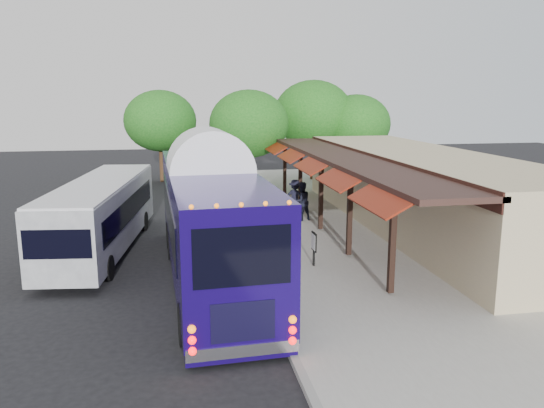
{
  "coord_description": "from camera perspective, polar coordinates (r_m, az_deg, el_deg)",
  "views": [
    {
      "loc": [
        -2.49,
        -18.4,
        6.1
      ],
      "look_at": [
        1.26,
        2.29,
        1.8
      ],
      "focal_mm": 35.0,
      "sensor_mm": 36.0,
      "label": 1
    }
  ],
  "objects": [
    {
      "name": "ground",
      "position": [
        19.54,
        -2.45,
        -6.64
      ],
      "size": [
        90.0,
        90.0,
        0.0
      ],
      "primitive_type": "plane",
      "color": "black",
      "rests_on": "ground"
    },
    {
      "name": "tree_left",
      "position": [
        34.21,
        -2.49,
        8.59
      ],
      "size": [
        5.08,
        5.08,
        6.5
      ],
      "color": "#382314",
      "rests_on": "ground"
    },
    {
      "name": "tree_right",
      "position": [
        38.44,
        9.03,
        8.5
      ],
      "size": [
        4.86,
        4.86,
        6.22
      ],
      "color": "#382314",
      "rests_on": "ground"
    },
    {
      "name": "ped_d",
      "position": [
        27.04,
        2.5,
        0.77
      ],
      "size": [
        1.33,
        1.17,
        1.78
      ],
      "primitive_type": "imported",
      "rotation": [
        0.0,
        0.0,
        2.59
      ],
      "color": "black",
      "rests_on": "sidewalk"
    },
    {
      "name": "station_shelter",
      "position": [
        25.26,
        15.41,
        1.45
      ],
      "size": [
        8.15,
        20.0,
        3.6
      ],
      "color": "#C7B68A",
      "rests_on": "ground"
    },
    {
      "name": "ped_b",
      "position": [
        25.67,
        3.2,
        0.29
      ],
      "size": [
        1.09,
        0.97,
        1.88
      ],
      "primitive_type": "imported",
      "rotation": [
        0.0,
        0.0,
        3.46
      ],
      "color": "black",
      "rests_on": "sidewalk"
    },
    {
      "name": "sidewalk",
      "position": [
        24.37,
        7.98,
        -2.87
      ],
      "size": [
        10.0,
        40.0,
        0.15
      ],
      "primitive_type": "cube",
      "color": "#9E9B93",
      "rests_on": "ground"
    },
    {
      "name": "ped_a",
      "position": [
        19.29,
        -0.67,
        -3.93
      ],
      "size": [
        0.59,
        0.39,
        1.6
      ],
      "primitive_type": "imported",
      "rotation": [
        0.0,
        0.0,
        -0.02
      ],
      "color": "black",
      "rests_on": "sidewalk"
    },
    {
      "name": "ped_c",
      "position": [
        23.96,
        -2.62,
        -0.67
      ],
      "size": [
        1.04,
        0.46,
        1.76
      ],
      "primitive_type": "imported",
      "rotation": [
        0.0,
        0.0,
        3.17
      ],
      "color": "black",
      "rests_on": "sidewalk"
    },
    {
      "name": "sign_board",
      "position": [
        18.86,
        4.53,
        -4.24
      ],
      "size": [
        0.08,
        0.56,
        1.22
      ],
      "rotation": [
        0.0,
        0.0,
        0.02
      ],
      "color": "black",
      "rests_on": "sidewalk"
    },
    {
      "name": "city_bus",
      "position": [
        22.1,
        -17.83,
        -0.87
      ],
      "size": [
        3.51,
        10.67,
        2.81
      ],
      "rotation": [
        0.0,
        0.0,
        -0.12
      ],
      "color": "gray",
      "rests_on": "ground"
    },
    {
      "name": "tree_far",
      "position": [
        38.84,
        -11.93,
        8.73
      ],
      "size": [
        5.1,
        5.1,
        6.53
      ],
      "color": "#382314",
      "rests_on": "ground"
    },
    {
      "name": "curb",
      "position": [
        23.33,
        -3.67,
        -3.43
      ],
      "size": [
        0.2,
        40.0,
        0.16
      ],
      "primitive_type": "cube",
      "color": "gray",
      "rests_on": "ground"
    },
    {
      "name": "coach_bus",
      "position": [
        17.73,
        -6.65,
        -1.34
      ],
      "size": [
        3.25,
        12.71,
        4.03
      ],
      "rotation": [
        0.0,
        0.0,
        0.05
      ],
      "color": "#15064F",
      "rests_on": "ground"
    },
    {
      "name": "tree_mid",
      "position": [
        38.37,
        4.47,
        9.61
      ],
      "size": [
        5.64,
        5.64,
        7.22
      ],
      "color": "#382314",
      "rests_on": "ground"
    }
  ]
}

